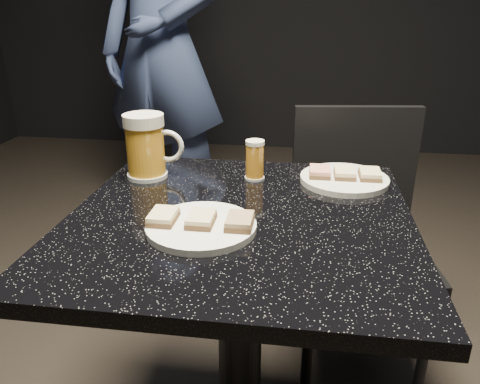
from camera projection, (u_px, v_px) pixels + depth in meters
name	position (u px, v px, depth m)	size (l,w,h in m)	color
plate_large	(201.00, 227.00, 0.90)	(0.21, 0.21, 0.01)	white
plate_small	(344.00, 179.00, 1.13)	(0.21, 0.21, 0.01)	white
patron	(163.00, 50.00, 2.28)	(0.68, 0.45, 1.88)	navy
table	(240.00, 312.00, 1.05)	(0.70, 0.70, 0.75)	black
beer_mug	(147.00, 146.00, 1.14)	(0.14, 0.10, 0.16)	silver
beer_tumbler	(255.00, 160.00, 1.14)	(0.05, 0.05, 0.10)	silver
chair	(357.00, 232.00, 1.44)	(0.43, 0.43, 0.86)	black
canapes_on_plate_large	(201.00, 219.00, 0.89)	(0.20, 0.07, 0.02)	#4C3521
canapes_on_plate_small	(345.00, 173.00, 1.13)	(0.17, 0.07, 0.02)	#4C3521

